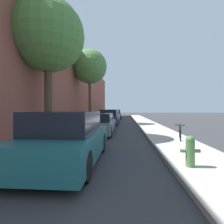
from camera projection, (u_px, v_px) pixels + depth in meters
name	position (u px, v px, depth m)	size (l,w,h in m)	color
ground_plane	(116.00, 127.00, 14.96)	(120.00, 120.00, 0.00)	#333335
sidewalk_left	(82.00, 126.00, 15.18)	(2.00, 52.00, 0.12)	#ADA89E
sidewalk_right	(151.00, 127.00, 14.75)	(2.00, 52.00, 0.12)	#ADA89E
building_facade_left	(66.00, 81.00, 15.21)	(0.70, 52.00, 7.75)	brown
parked_car_teal	(67.00, 139.00, 5.01)	(1.79, 4.20, 1.44)	black
parked_car_grey	(99.00, 124.00, 10.90)	(1.76, 4.62, 1.24)	black
parked_car_navy	(109.00, 118.00, 17.00)	(1.76, 4.28, 1.46)	black
parked_car_silver	(112.00, 116.00, 22.22)	(1.80, 4.46, 1.36)	black
parked_car_maroon	(115.00, 115.00, 27.39)	(1.78, 4.58, 1.25)	black
parked_car_champagne	(116.00, 114.00, 33.06)	(1.72, 4.46, 1.40)	black
street_tree_near	(48.00, 36.00, 8.87)	(3.58, 3.58, 6.82)	#4C3A2B
street_tree_far	(90.00, 67.00, 16.99)	(3.22, 3.22, 7.02)	#4C3A2B
fire_hydrant	(190.00, 151.00, 4.32)	(0.46, 0.21, 0.75)	#47703D
bicycle	(180.00, 132.00, 8.21)	(0.55, 1.63, 0.68)	black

